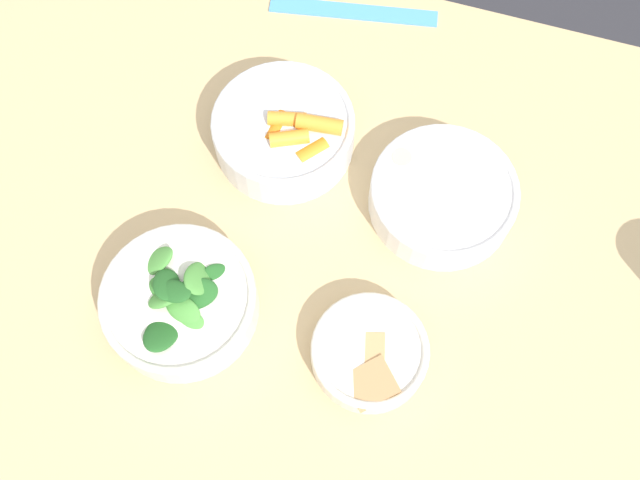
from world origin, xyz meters
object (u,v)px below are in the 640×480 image
(bowl_beans_hotdog, at_px, (442,197))
(bowl_carrots, at_px, (284,131))
(bowl_greens, at_px, (180,301))
(ruler, at_px, (353,12))
(bowl_cookies, at_px, (369,353))

(bowl_beans_hotdog, bearing_deg, bowl_carrots, 173.16)
(bowl_greens, relative_size, ruler, 0.74)
(bowl_greens, height_order, ruler, bowl_greens)
(bowl_carrots, xyz_separation_m, bowl_cookies, (0.19, -0.25, -0.01))
(bowl_greens, relative_size, bowl_cookies, 1.30)
(bowl_carrots, xyz_separation_m, bowl_greens, (-0.04, -0.26, -0.00))
(bowl_carrots, bearing_deg, bowl_cookies, -52.94)
(bowl_greens, height_order, bowl_cookies, bowl_greens)
(bowl_carrots, distance_m, ruler, 0.25)
(ruler, bearing_deg, bowl_greens, -97.92)
(bowl_carrots, bearing_deg, bowl_beans_hotdog, -6.84)
(ruler, bearing_deg, bowl_carrots, -96.02)
(bowl_greens, bearing_deg, bowl_carrots, 80.31)
(bowl_beans_hotdog, height_order, ruler, bowl_beans_hotdog)
(bowl_greens, distance_m, bowl_beans_hotdog, 0.36)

